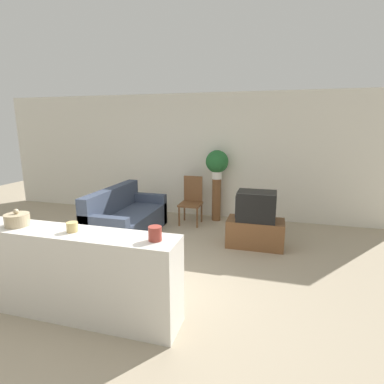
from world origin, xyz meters
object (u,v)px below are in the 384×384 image
at_px(couch, 126,220).
at_px(decorative_bowl, 17,220).
at_px(wooden_chair, 192,199).
at_px(television, 256,206).
at_px(potted_plant, 217,162).

height_order(couch, decorative_bowl, decorative_bowl).
bearing_deg(decorative_bowl, wooden_chair, 72.96).
xyz_separation_m(couch, decorative_bowl, (-0.06, -2.31, 0.71)).
relative_size(television, wooden_chair, 0.66).
bearing_deg(wooden_chair, television, -34.20).
distance_m(couch, potted_plant, 2.21).
xyz_separation_m(television, potted_plant, (-0.90, 1.25, 0.55)).
bearing_deg(television, potted_plant, 125.92).
height_order(wooden_chair, potted_plant, potted_plant).
bearing_deg(potted_plant, television, -54.08).
relative_size(television, decorative_bowl, 2.54).
distance_m(couch, decorative_bowl, 2.42).
distance_m(wooden_chair, decorative_bowl, 3.56).
distance_m(wooden_chair, potted_plant, 0.93).
xyz_separation_m(television, wooden_chair, (-1.37, 0.93, -0.19)).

